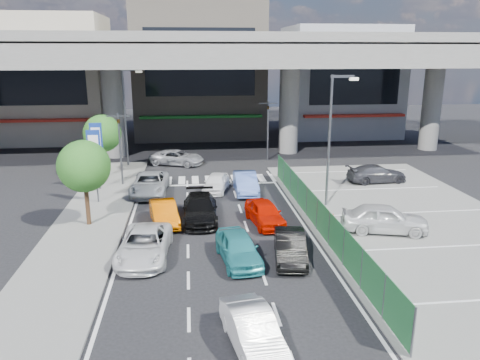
{
  "coord_description": "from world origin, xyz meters",
  "views": [
    {
      "loc": [
        -1.43,
        -20.96,
        9.29
      ],
      "look_at": [
        1.47,
        4.86,
        2.14
      ],
      "focal_mm": 35.0,
      "sensor_mm": 36.0,
      "label": 1
    }
  ],
  "objects": [
    {
      "name": "signboard_far",
      "position": [
        -7.6,
        10.99,
        3.06
      ],
      "size": [
        0.8,
        0.14,
        4.7
      ],
      "color": "#595B60",
      "rests_on": "ground"
    },
    {
      "name": "taxi_teal_mid",
      "position": [
        0.69,
        -1.42,
        0.69
      ],
      "size": [
        2.12,
        4.2,
        1.37
      ],
      "primitive_type": "imported",
      "rotation": [
        0.0,
        0.0,
        0.13
      ],
      "color": "teal",
      "rests_on": "ground"
    },
    {
      "name": "sedan_black_mid",
      "position": [
        -0.88,
        4.22,
        0.69
      ],
      "size": [
        2.04,
        4.8,
        1.38
      ],
      "primitive_type": "imported",
      "rotation": [
        0.0,
        0.0,
        -0.02
      ],
      "color": "black",
      "rests_on": "ground"
    },
    {
      "name": "sedan_white_mid_left",
      "position": [
        -3.59,
        -0.55,
        0.67
      ],
      "size": [
        2.55,
        4.97,
        1.34
      ],
      "primitive_type": "imported",
      "rotation": [
        0.0,
        0.0,
        -0.07
      ],
      "color": "silver",
      "rests_on": "ground"
    },
    {
      "name": "building_center",
      "position": [
        0.0,
        32.97,
        7.49
      ],
      "size": [
        14.0,
        10.9,
        15.0
      ],
      "color": "gray",
      "rests_on": "ground"
    },
    {
      "name": "taxi_orange_right",
      "position": [
        2.68,
        3.22,
        0.66
      ],
      "size": [
        2.13,
        4.05,
        1.32
      ],
      "primitive_type": "imported",
      "rotation": [
        0.0,
        0.0,
        0.15
      ],
      "color": "red",
      "rests_on": "ground"
    },
    {
      "name": "traffic_cone",
      "position": [
        6.36,
        2.52,
        0.4
      ],
      "size": [
        0.42,
        0.42,
        0.69
      ],
      "primitive_type": "cone",
      "rotation": [
        0.0,
        0.0,
        -0.23
      ],
      "color": "#DF4D0C",
      "rests_on": "parking_lot"
    },
    {
      "name": "taxi_orange_left",
      "position": [
        -2.89,
        3.93,
        0.63
      ],
      "size": [
        1.93,
        3.99,
        1.26
      ],
      "primitive_type": "imported",
      "rotation": [
        0.0,
        0.0,
        0.16
      ],
      "color": "#C85600",
      "rests_on": "ground"
    },
    {
      "name": "signboard_near",
      "position": [
        -7.2,
        7.99,
        3.06
      ],
      "size": [
        0.8,
        0.14,
        4.7
      ],
      "color": "#595B60",
      "rests_on": "ground"
    },
    {
      "name": "sedan_white_front_mid",
      "position": [
        0.38,
        9.88,
        0.62
      ],
      "size": [
        2.33,
        3.88,
        1.24
      ],
      "primitive_type": "imported",
      "rotation": [
        0.0,
        0.0,
        -0.26
      ],
      "color": "white",
      "rests_on": "ground"
    },
    {
      "name": "hatch_white_back_mid",
      "position": [
        0.46,
        -7.91,
        0.63
      ],
      "size": [
        1.98,
        4.02,
        1.27
      ],
      "primitive_type": "imported",
      "rotation": [
        0.0,
        0.0,
        0.17
      ],
      "color": "white",
      "rests_on": "ground"
    },
    {
      "name": "sidewalk_left",
      "position": [
        -7.0,
        4.0,
        0.06
      ],
      "size": [
        4.0,
        30.0,
        0.12
      ],
      "primitive_type": "cube",
      "color": "slate",
      "rests_on": "ground"
    },
    {
      "name": "ground",
      "position": [
        0.0,
        0.0,
        0.0
      ],
      "size": [
        120.0,
        120.0,
        0.0
      ],
      "primitive_type": "plane",
      "color": "black",
      "rests_on": "ground"
    },
    {
      "name": "street_lamp_left",
      "position": [
        -6.33,
        18.0,
        4.77
      ],
      "size": [
        1.65,
        0.22,
        8.0
      ],
      "color": "#595B60",
      "rests_on": "ground"
    },
    {
      "name": "parking_lot",
      "position": [
        11.0,
        2.0,
        0.03
      ],
      "size": [
        12.0,
        28.0,
        0.06
      ],
      "primitive_type": "cube",
      "color": "slate",
      "rests_on": "ground"
    },
    {
      "name": "fence_run",
      "position": [
        5.3,
        1.0,
        0.9
      ],
      "size": [
        0.16,
        22.0,
        1.8
      ],
      "primitive_type": null,
      "color": "#216132",
      "rests_on": "ground"
    },
    {
      "name": "traffic_light_right",
      "position": [
        5.5,
        19.0,
        3.94
      ],
      "size": [
        1.6,
        1.24,
        5.2
      ],
      "color": "#595B60",
      "rests_on": "ground"
    },
    {
      "name": "parked_sedan_dgrey",
      "position": [
        12.18,
        10.74,
        0.69
      ],
      "size": [
        4.47,
        2.09,
        1.26
      ],
      "primitive_type": "imported",
      "rotation": [
        0.0,
        0.0,
        1.65
      ],
      "color": "#333439",
      "rests_on": "parking_lot"
    },
    {
      "name": "traffic_light_left",
      "position": [
        -6.2,
        12.0,
        3.94
      ],
      "size": [
        1.6,
        1.24,
        5.2
      ],
      "color": "#595B60",
      "rests_on": "ground"
    },
    {
      "name": "street_lamp_right",
      "position": [
        7.17,
        6.0,
        4.77
      ],
      "size": [
        1.65,
        0.22,
        8.0
      ],
      "color": "#595B60",
      "rests_on": "ground"
    },
    {
      "name": "wagon_silver_front_left",
      "position": [
        -4.09,
        9.83,
        0.69
      ],
      "size": [
        2.54,
        5.08,
        1.38
      ],
      "primitive_type": "imported",
      "rotation": [
        0.0,
        0.0,
        -0.05
      ],
      "color": "#AAAEB2",
      "rests_on": "ground"
    },
    {
      "name": "building_east",
      "position": [
        16.0,
        31.97,
        5.99
      ],
      "size": [
        12.0,
        10.9,
        12.0
      ],
      "color": "gray",
      "rests_on": "ground"
    },
    {
      "name": "kei_truck_front_right",
      "position": [
        2.36,
        9.37,
        0.69
      ],
      "size": [
        1.52,
        4.21,
        1.38
      ],
      "primitive_type": "imported",
      "rotation": [
        0.0,
        0.0,
        -0.01
      ],
      "color": "#516FBB",
      "rests_on": "ground"
    },
    {
      "name": "hatch_black_mid_right",
      "position": [
        3.07,
        -1.48,
        0.64
      ],
      "size": [
        1.92,
        4.07,
        1.29
      ],
      "primitive_type": "imported",
      "rotation": [
        0.0,
        0.0,
        -0.15
      ],
      "color": "black",
      "rests_on": "ground"
    },
    {
      "name": "expressway",
      "position": [
        0.0,
        22.0,
        8.76
      ],
      "size": [
        64.0,
        14.0,
        10.75
      ],
      "color": "slate",
      "rests_on": "ground"
    },
    {
      "name": "parked_sedan_white",
      "position": [
        8.72,
        1.24,
        0.82
      ],
      "size": [
        4.77,
        2.85,
        1.52
      ],
      "primitive_type": "imported",
      "rotation": [
        0.0,
        0.0,
        1.32
      ],
      "color": "silver",
      "rests_on": "parking_lot"
    },
    {
      "name": "tree_far",
      "position": [
        -7.8,
        14.5,
        3.39
      ],
      "size": [
        2.8,
        2.8,
        4.8
      ],
      "color": "#382314",
      "rests_on": "ground"
    },
    {
      "name": "building_west",
      "position": [
        -16.0,
        31.97,
        6.49
      ],
      "size": [
        12.0,
        10.9,
        13.0
      ],
      "color": "#A79D87",
      "rests_on": "ground"
    },
    {
      "name": "tree_near",
      "position": [
        -7.0,
        4.0,
        3.39
      ],
      "size": [
        2.8,
        2.8,
        4.8
      ],
      "color": "#382314",
      "rests_on": "ground"
    },
    {
      "name": "crossing_wagon_silver",
      "position": [
        -2.4,
        18.06,
        0.63
      ],
      "size": [
        4.97,
        3.6,
        1.26
      ],
      "primitive_type": "imported",
      "rotation": [
        0.0,
        0.0,
        1.2
      ],
      "color": "#94959B",
      "rests_on": "ground"
    }
  ]
}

